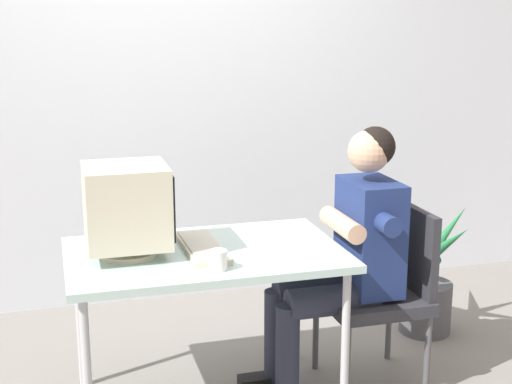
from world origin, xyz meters
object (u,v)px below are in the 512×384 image
object	(u,v)px
desk	(205,263)
crt_monitor	(127,207)
keyboard	(202,247)
person_seated	(346,252)
desk_mug	(218,260)
potted_plant	(426,285)
office_chair	(385,285)

from	to	relation	value
desk	crt_monitor	bearing A→B (deg)	174.78
crt_monitor	keyboard	xyz separation A→B (m)	(0.31, -0.02, -0.20)
person_seated	keyboard	bearing A→B (deg)	177.35
desk	person_seated	distance (m)	0.66
keyboard	desk_mug	distance (m)	0.27
person_seated	potted_plant	world-z (taller)	person_seated
office_chair	desk_mug	xyz separation A→B (m)	(-0.86, -0.24, 0.29)
desk	crt_monitor	distance (m)	0.43
desk	desk_mug	xyz separation A→B (m)	(0.00, -0.26, 0.10)
person_seated	desk	bearing A→B (deg)	178.09
person_seated	desk_mug	size ratio (longest dim) A/B	14.76
desk	office_chair	size ratio (longest dim) A/B	1.39
office_chair	person_seated	world-z (taller)	person_seated
keyboard	office_chair	distance (m)	0.91
keyboard	desk_mug	bearing A→B (deg)	-87.54
office_chair	crt_monitor	bearing A→B (deg)	177.50
desk	potted_plant	distance (m)	1.47
crt_monitor	potted_plant	bearing A→B (deg)	13.65
crt_monitor	potted_plant	distance (m)	1.85
crt_monitor	potted_plant	world-z (taller)	crt_monitor
desk	keyboard	size ratio (longest dim) A/B	2.54
crt_monitor	keyboard	distance (m)	0.37
desk	office_chair	xyz separation A→B (m)	(0.86, -0.02, -0.19)
keyboard	potted_plant	size ratio (longest dim) A/B	0.65
person_seated	potted_plant	xyz separation A→B (m)	(0.69, 0.46, -0.40)
potted_plant	desk_mug	world-z (taller)	desk_mug
crt_monitor	potted_plant	xyz separation A→B (m)	(1.67, 0.41, -0.67)
desk	crt_monitor	size ratio (longest dim) A/B	3.05
desk	potted_plant	size ratio (longest dim) A/B	1.64
keyboard	crt_monitor	bearing A→B (deg)	176.22
office_chair	keyboard	bearing A→B (deg)	177.97
desk_mug	crt_monitor	bearing A→B (deg)	138.56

